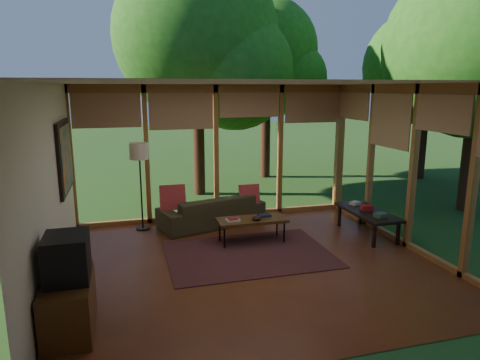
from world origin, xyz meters
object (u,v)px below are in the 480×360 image
object	(u,v)px
media_cabinet	(69,305)
floor_lamp	(139,156)
sofa	(212,210)
side_console	(368,213)
television	(67,258)
coffee_table	(252,221)

from	to	relation	value
media_cabinet	floor_lamp	bearing A→B (deg)	74.19
sofa	media_cabinet	xyz separation A→B (m)	(-2.26, -3.23, 0.00)
side_console	sofa	bearing A→B (deg)	153.38
media_cabinet	television	world-z (taller)	television
side_console	television	bearing A→B (deg)	-158.44
floor_lamp	side_console	xyz separation A→B (m)	(3.93, -1.42, -1.00)
side_console	floor_lamp	bearing A→B (deg)	160.12
media_cabinet	floor_lamp	xyz separation A→B (m)	(0.94, 3.34, 1.11)
media_cabinet	coffee_table	xyz separation A→B (m)	(2.74, 2.11, 0.09)
television	floor_lamp	world-z (taller)	floor_lamp
sofa	floor_lamp	xyz separation A→B (m)	(-1.31, 0.11, 1.11)
floor_lamp	coffee_table	bearing A→B (deg)	-34.34
media_cabinet	side_console	bearing A→B (deg)	21.48
floor_lamp	coffee_table	size ratio (longest dim) A/B	1.38
floor_lamp	side_console	size ratio (longest dim) A/B	1.18
media_cabinet	side_console	xyz separation A→B (m)	(4.87, 1.92, 0.11)
television	floor_lamp	bearing A→B (deg)	74.51
coffee_table	side_console	bearing A→B (deg)	-5.20
sofa	coffee_table	bearing A→B (deg)	97.34
coffee_table	television	bearing A→B (deg)	-142.17
sofa	side_console	xyz separation A→B (m)	(2.61, -1.31, 0.11)
floor_lamp	side_console	distance (m)	4.29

